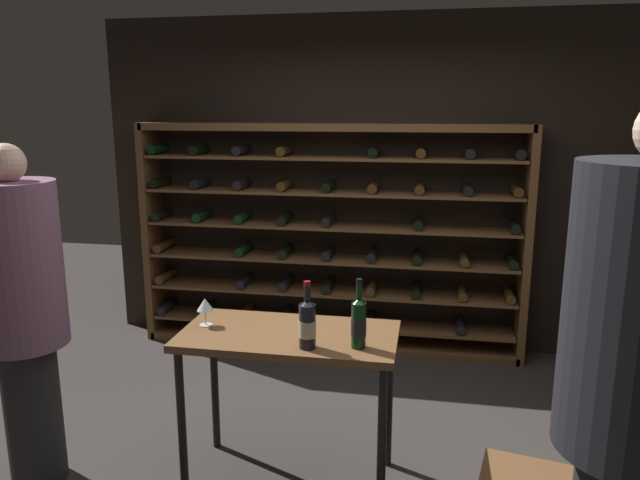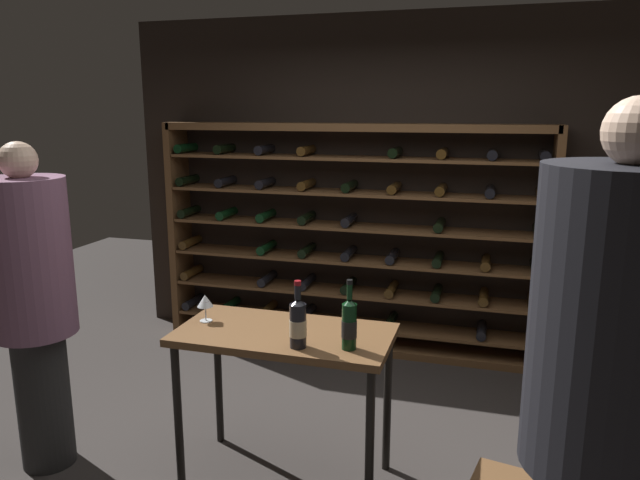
% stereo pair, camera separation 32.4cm
% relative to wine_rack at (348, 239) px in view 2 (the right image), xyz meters
% --- Properties ---
extents(ground_plane, '(10.04, 10.04, 0.00)m').
position_rel_wine_rack_xyz_m(ground_plane, '(0.35, -1.81, -0.94)').
color(ground_plane, '#383330').
extents(back_wall, '(4.61, 0.10, 2.73)m').
position_rel_wine_rack_xyz_m(back_wall, '(0.35, 0.21, 0.43)').
color(back_wall, black).
rests_on(back_wall, ground).
extents(wine_rack, '(3.18, 0.32, 1.88)m').
position_rel_wine_rack_xyz_m(wine_rack, '(0.00, 0.00, 0.00)').
color(wine_rack, brown).
rests_on(wine_rack, ground).
extents(tasting_table, '(1.12, 0.58, 0.85)m').
position_rel_wine_rack_xyz_m(tasting_table, '(0.13, -1.91, -0.19)').
color(tasting_table, brown).
rests_on(tasting_table, ground).
extents(person_guest_khaki, '(0.52, 0.51, 2.03)m').
position_rel_wine_rack_xyz_m(person_guest_khaki, '(1.51, -2.79, 0.18)').
color(person_guest_khaki, black).
rests_on(person_guest_khaki, ground).
extents(person_bystander_red_print, '(0.44, 0.44, 1.83)m').
position_rel_wine_rack_xyz_m(person_bystander_red_print, '(-1.23, -2.16, 0.07)').
color(person_bystander_red_print, '#262626').
rests_on(person_bystander_red_print, ground).
extents(wine_bottle_gold_foil, '(0.07, 0.07, 0.35)m').
position_rel_wine_rack_xyz_m(wine_bottle_gold_foil, '(0.50, -2.04, 0.05)').
color(wine_bottle_gold_foil, black).
rests_on(wine_bottle_gold_foil, tasting_table).
extents(wine_bottle_green_slim, '(0.08, 0.08, 0.34)m').
position_rel_wine_rack_xyz_m(wine_bottle_green_slim, '(0.26, -2.09, 0.04)').
color(wine_bottle_green_slim, black).
rests_on(wine_bottle_green_slim, tasting_table).
extents(wine_glass_stemmed_center, '(0.09, 0.09, 0.15)m').
position_rel_wine_rack_xyz_m(wine_glass_stemmed_center, '(-0.33, -1.89, 0.03)').
color(wine_glass_stemmed_center, silver).
rests_on(wine_glass_stemmed_center, tasting_table).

